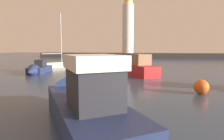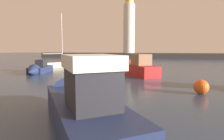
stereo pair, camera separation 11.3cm
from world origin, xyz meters
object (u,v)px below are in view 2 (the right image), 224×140
(sailboat_moored, at_px, (59,64))
(motorboat_0, at_px, (38,69))
(mooring_buoy, at_px, (201,87))
(lighthouse, at_px, (129,25))
(motorboat_3, at_px, (79,103))
(motorboat_1, at_px, (136,67))

(sailboat_moored, bearing_deg, motorboat_0, -80.38)
(motorboat_0, height_order, mooring_buoy, motorboat_0)
(lighthouse, bearing_deg, motorboat_0, -97.15)
(sailboat_moored, bearing_deg, lighthouse, 79.20)
(lighthouse, bearing_deg, motorboat_3, -84.41)
(lighthouse, xyz_separation_m, motorboat_0, (-5.42, -43.25, -10.32))
(motorboat_0, height_order, sailboat_moored, sailboat_moored)
(motorboat_3, bearing_deg, mooring_buoy, 46.44)
(motorboat_3, relative_size, mooring_buoy, 7.85)
(lighthouse, height_order, motorboat_0, lighthouse)
(lighthouse, height_order, motorboat_1, lighthouse)
(motorboat_0, relative_size, mooring_buoy, 6.08)
(motorboat_1, relative_size, sailboat_moored, 0.84)
(motorboat_0, bearing_deg, lighthouse, 82.85)
(lighthouse, xyz_separation_m, mooring_buoy, (11.54, -50.48, -10.33))
(lighthouse, relative_size, motorboat_0, 3.29)
(sailboat_moored, bearing_deg, motorboat_1, -24.53)
(mooring_buoy, bearing_deg, motorboat_0, 156.92)
(motorboat_0, bearing_deg, sailboat_moored, 99.62)
(motorboat_1, distance_m, sailboat_moored, 14.40)
(motorboat_3, bearing_deg, lighthouse, 95.59)
(lighthouse, bearing_deg, sailboat_moored, -100.80)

